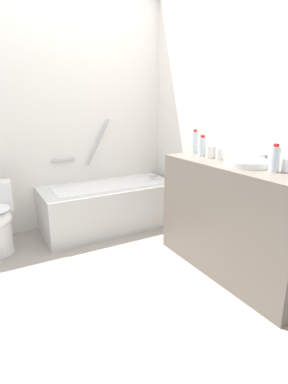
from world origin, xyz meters
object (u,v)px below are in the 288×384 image
Objects in this scene: sink_basin at (247,163)px; soap_dish at (232,159)px; sink_faucet at (265,159)px; water_bottle_0 at (275,159)px; water_bottle_3 at (195,142)px; drinking_glass_3 at (219,154)px; drinking_glass_1 at (287,165)px; drinking_glass_0 at (213,151)px; drinking_glass_2 at (209,152)px; bathtub at (110,204)px; water_bottle_1 at (202,147)px.

sink_basin reaches higher than soap_dish.
water_bottle_0 is at bearing -129.46° from sink_faucet.
water_bottle_0 is 0.89m from water_bottle_3.
drinking_glass_3 is (0.01, 0.30, 0.02)m from sink_basin.
water_bottle_3 is 2.38× the size of drinking_glass_1.
water_bottle_0 reaches higher than sink_faucet.
sink_basin is at bearing -98.16° from drinking_glass_0.
drinking_glass_2 is (-0.08, 0.68, 0.00)m from drinking_glass_1.
bathtub is at bearing 108.87° from drinking_glass_1.
soap_dish is (0.58, -1.20, 0.65)m from bathtub.
sink_basin is 0.24m from water_bottle_0.
soap_dish is at bearing 71.85° from sink_basin.
water_bottle_3 is at bearing 103.81° from sink_faucet.
water_bottle_0 is at bearing -72.93° from bathtub.
bathtub is 15.17× the size of drinking_glass_0.
water_bottle_1 is at bearing 143.03° from drinking_glass_0.
soap_dish is at bearing 117.81° from sink_faucet.
water_bottle_3 is at bearing 87.97° from water_bottle_0.
sink_faucet is (0.70, -1.43, 0.67)m from bathtub.
bathtub is 1.33m from drinking_glass_2.
bathtub reaches higher than sink_basin.
water_bottle_0 is at bearing -95.43° from drinking_glass_0.
drinking_glass_3 reaches higher than sink_faucet.
drinking_glass_0 is at bearing 68.68° from drinking_glass_3.
water_bottle_1 is (-0.20, 0.50, 0.05)m from sink_faucet.
sink_faucet is 0.31m from water_bottle_0.
water_bottle_1 is at bearing 89.52° from drinking_glass_2.
bathtub is 1.20m from water_bottle_3.
bathtub is at bearing 118.41° from water_bottle_1.
water_bottle_0 is 0.53m from drinking_glass_3.
water_bottle_1 reaches higher than drinking_glass_0.
drinking_glass_0 is at bearing 81.84° from sink_basin.
water_bottle_3 is at bearing 80.81° from drinking_glass_2.
drinking_glass_0 is at bearing 29.82° from drinking_glass_2.
bathtub is 4.42× the size of sink_basin.
water_bottle_3 reaches higher than water_bottle_0.
sink_faucet is at bearing -76.19° from water_bottle_3.
sink_basin is at bearing -70.31° from bathtub.
drinking_glass_3 is (0.01, -0.20, -0.04)m from water_bottle_1.
soap_dish is at bearing -87.52° from drinking_glass_0.
water_bottle_0 is at bearing 148.88° from drinking_glass_1.
drinking_glass_1 is at bearing -83.45° from drinking_glass_3.
drinking_glass_2 reaches higher than drinking_glass_3.
sink_basin is 0.30m from drinking_glass_3.
water_bottle_3 is (0.54, -0.77, 0.74)m from bathtub.
drinking_glass_1 is 0.58m from drinking_glass_3.
sink_basin is 3.67× the size of soap_dish.
water_bottle_3 reaches higher than soap_dish.
sink_faucet is 0.83× the size of water_bottle_1.
drinking_glass_0 is at bearing -36.97° from water_bottle_1.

